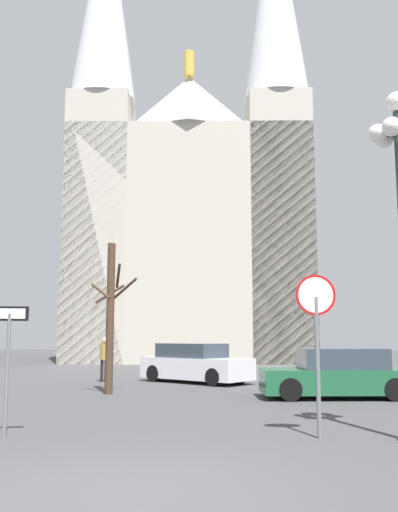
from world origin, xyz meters
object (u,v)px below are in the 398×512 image
one_way_arrow_sign (8,353)px  parked_car_near_green (337,375)px  stop_sign (316,323)px  pedestrian_walking (104,355)px  bare_tree (111,314)px  parked_car_far_white (195,364)px  cathedral (190,207)px

one_way_arrow_sign → parked_car_near_green: 9.85m
stop_sign → pedestrian_walking: bearing=122.6°
bare_tree → pedestrian_walking: bare_tree is taller
parked_car_near_green → parked_car_far_white: bearing=134.5°
one_way_arrow_sign → bare_tree: bearing=91.6°
cathedral → parked_car_far_white: size_ratio=7.50×
pedestrian_walking → parked_car_far_white: bearing=0.9°
one_way_arrow_sign → cathedral: bearing=91.0°
one_way_arrow_sign → pedestrian_walking: one_way_arrow_sign is taller
stop_sign → one_way_arrow_sign: 5.62m
parked_car_near_green → parked_car_far_white: size_ratio=0.96×
parked_car_near_green → parked_car_far_white: 6.81m
cathedral → bare_tree: cathedral is taller
stop_sign → one_way_arrow_sign: (-5.56, -0.68, -0.53)m
stop_sign → parked_car_far_white: stop_sign is taller
stop_sign → parked_car_far_white: 11.98m
stop_sign → one_way_arrow_sign: bearing=-173.0°
stop_sign → bare_tree: bare_tree is taller
cathedral → stop_sign: bearing=-78.0°
cathedral → parked_car_far_white: (2.46, -17.28, -10.22)m
parked_car_near_green → one_way_arrow_sign: bearing=-133.1°
bare_tree → parked_car_near_green: bare_tree is taller
one_way_arrow_sign → bare_tree: (-0.22, 7.55, 0.96)m
one_way_arrow_sign → parked_car_near_green: bearing=46.9°
parked_car_near_green → pedestrian_walking: pedestrian_walking is taller
one_way_arrow_sign → parked_car_near_green: (6.70, 7.17, -0.83)m
one_way_arrow_sign → parked_car_far_white: size_ratio=0.50×
cathedral → pedestrian_walking: (-1.13, -17.33, -9.88)m
bare_tree → parked_car_far_white: bare_tree is taller
stop_sign → bare_tree: size_ratio=0.62×
one_way_arrow_sign → parked_car_near_green: size_ratio=0.53×
stop_sign → one_way_arrow_sign: stop_sign is taller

